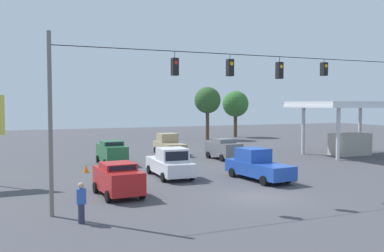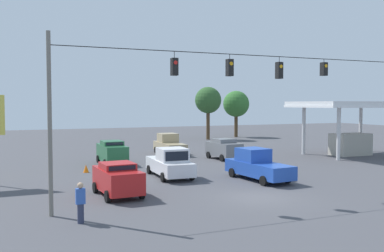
{
  "view_description": "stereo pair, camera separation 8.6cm",
  "coord_description": "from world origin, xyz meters",
  "px_view_note": "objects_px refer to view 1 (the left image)",
  "views": [
    {
      "loc": [
        12.74,
        20.02,
        5.21
      ],
      "look_at": [
        0.59,
        -7.95,
        3.61
      ],
      "focal_mm": 40.0,
      "sensor_mm": 36.0,
      "label": 1
    },
    {
      "loc": [
        12.66,
        20.05,
        5.21
      ],
      "look_at": [
        0.59,
        -7.95,
        3.61
      ],
      "focal_mm": 40.0,
      "sensor_mm": 36.0,
      "label": 2
    }
  ],
  "objects_px": {
    "tree_horizon_left": "(207,101)",
    "sedan_grey_oncoming_far": "(224,149)",
    "sedan_red_parked_shoulder": "(118,179)",
    "traffic_cone_second": "(101,180)",
    "gas_station": "(350,116)",
    "pickup_truck_white_withflow_mid": "(170,163)",
    "overhead_signal_span": "(254,100)",
    "pickup_truck_tan_oncoming_deep": "(169,145)",
    "pickup_truck_blue_crossing_near": "(257,165)",
    "traffic_cone_third": "(96,174)",
    "tree_horizon_right": "(235,104)",
    "pedestrian": "(81,203)",
    "sedan_green_withflow_far": "(112,152)",
    "traffic_cone_nearest": "(110,187)",
    "traffic_cone_fourth": "(86,169)"
  },
  "relations": [
    {
      "from": "tree_horizon_left",
      "to": "sedan_grey_oncoming_far",
      "type": "bearing_deg",
      "value": 68.42
    },
    {
      "from": "sedan_red_parked_shoulder",
      "to": "traffic_cone_second",
      "type": "bearing_deg",
      "value": -86.85
    },
    {
      "from": "gas_station",
      "to": "pickup_truck_white_withflow_mid",
      "type": "bearing_deg",
      "value": 13.08
    },
    {
      "from": "overhead_signal_span",
      "to": "pickup_truck_tan_oncoming_deep",
      "type": "relative_size",
      "value": 3.88
    },
    {
      "from": "pickup_truck_blue_crossing_near",
      "to": "traffic_cone_third",
      "type": "xyz_separation_m",
      "value": [
        10.06,
        -5.01,
        -0.67
      ]
    },
    {
      "from": "pickup_truck_white_withflow_mid",
      "to": "tree_horizon_right",
      "type": "distance_m",
      "value": 37.63
    },
    {
      "from": "pickup_truck_white_withflow_mid",
      "to": "tree_horizon_left",
      "type": "distance_m",
      "value": 32.31
    },
    {
      "from": "sedan_red_parked_shoulder",
      "to": "tree_horizon_left",
      "type": "bearing_deg",
      "value": -123.09
    },
    {
      "from": "sedan_red_parked_shoulder",
      "to": "pedestrian",
      "type": "height_order",
      "value": "sedan_red_parked_shoulder"
    },
    {
      "from": "pickup_truck_blue_crossing_near",
      "to": "traffic_cone_second",
      "type": "distance_m",
      "value": 10.54
    },
    {
      "from": "pickup_truck_blue_crossing_near",
      "to": "overhead_signal_span",
      "type": "bearing_deg",
      "value": 55.7
    },
    {
      "from": "traffic_cone_third",
      "to": "pedestrian",
      "type": "distance_m",
      "value": 11.46
    },
    {
      "from": "sedan_red_parked_shoulder",
      "to": "sedan_grey_oncoming_far",
      "type": "relative_size",
      "value": 1.06
    },
    {
      "from": "sedan_green_withflow_far",
      "to": "traffic_cone_nearest",
      "type": "xyz_separation_m",
      "value": [
        2.77,
        11.54,
        -0.74
      ]
    },
    {
      "from": "overhead_signal_span",
      "to": "tree_horizon_left",
      "type": "bearing_deg",
      "value": -111.59
    },
    {
      "from": "traffic_cone_second",
      "to": "traffic_cone_fourth",
      "type": "height_order",
      "value": "same"
    },
    {
      "from": "gas_station",
      "to": "pedestrian",
      "type": "relative_size",
      "value": 6.14
    },
    {
      "from": "sedan_red_parked_shoulder",
      "to": "overhead_signal_span",
      "type": "bearing_deg",
      "value": 156.23
    },
    {
      "from": "pickup_truck_white_withflow_mid",
      "to": "traffic_cone_third",
      "type": "distance_m",
      "value": 5.25
    },
    {
      "from": "sedan_red_parked_shoulder",
      "to": "pickup_truck_white_withflow_mid",
      "type": "height_order",
      "value": "pickup_truck_white_withflow_mid"
    },
    {
      "from": "sedan_red_parked_shoulder",
      "to": "pickup_truck_blue_crossing_near",
      "type": "bearing_deg",
      "value": -172.7
    },
    {
      "from": "pickup_truck_tan_oncoming_deep",
      "to": "pickup_truck_blue_crossing_near",
      "type": "relative_size",
      "value": 0.99
    },
    {
      "from": "gas_station",
      "to": "tree_horizon_right",
      "type": "height_order",
      "value": "tree_horizon_right"
    },
    {
      "from": "sedan_grey_oncoming_far",
      "to": "traffic_cone_second",
      "type": "height_order",
      "value": "sedan_grey_oncoming_far"
    },
    {
      "from": "traffic_cone_fourth",
      "to": "tree_horizon_left",
      "type": "bearing_deg",
      "value": -132.53
    },
    {
      "from": "pickup_truck_tan_oncoming_deep",
      "to": "tree_horizon_left",
      "type": "height_order",
      "value": "tree_horizon_left"
    },
    {
      "from": "overhead_signal_span",
      "to": "pickup_truck_blue_crossing_near",
      "type": "xyz_separation_m",
      "value": [
        -2.98,
        -4.37,
        -4.45
      ]
    },
    {
      "from": "tree_horizon_left",
      "to": "pickup_truck_blue_crossing_near",
      "type": "bearing_deg",
      "value": 70.44
    },
    {
      "from": "pickup_truck_tan_oncoming_deep",
      "to": "traffic_cone_second",
      "type": "distance_m",
      "value": 16.79
    },
    {
      "from": "sedan_red_parked_shoulder",
      "to": "pickup_truck_white_withflow_mid",
      "type": "xyz_separation_m",
      "value": [
        -4.86,
        -4.58,
        -0.01
      ]
    },
    {
      "from": "traffic_cone_fourth",
      "to": "pickup_truck_tan_oncoming_deep",
      "type": "bearing_deg",
      "value": -139.29
    },
    {
      "from": "traffic_cone_nearest",
      "to": "sedan_green_withflow_far",
      "type": "bearing_deg",
      "value": -103.48
    },
    {
      "from": "sedan_grey_oncoming_far",
      "to": "tree_horizon_left",
      "type": "height_order",
      "value": "tree_horizon_left"
    },
    {
      "from": "sedan_red_parked_shoulder",
      "to": "pedestrian",
      "type": "xyz_separation_m",
      "value": [
        2.79,
        4.83,
        -0.07
      ]
    },
    {
      "from": "traffic_cone_fourth",
      "to": "tree_horizon_left",
      "type": "relative_size",
      "value": 0.08
    },
    {
      "from": "pickup_truck_blue_crossing_near",
      "to": "traffic_cone_second",
      "type": "height_order",
      "value": "pickup_truck_blue_crossing_near"
    },
    {
      "from": "traffic_cone_third",
      "to": "gas_station",
      "type": "distance_m",
      "value": 26.6
    },
    {
      "from": "overhead_signal_span",
      "to": "pickup_truck_blue_crossing_near",
      "type": "relative_size",
      "value": 3.86
    },
    {
      "from": "pickup_truck_tan_oncoming_deep",
      "to": "tree_horizon_left",
      "type": "bearing_deg",
      "value": -127.82
    },
    {
      "from": "overhead_signal_span",
      "to": "traffic_cone_fourth",
      "type": "relative_size",
      "value": 36.23
    },
    {
      "from": "pickup_truck_white_withflow_mid",
      "to": "gas_station",
      "type": "distance_m",
      "value": 22.0
    },
    {
      "from": "sedan_grey_oncoming_far",
      "to": "tree_horizon_right",
      "type": "bearing_deg",
      "value": -121.57
    },
    {
      "from": "overhead_signal_span",
      "to": "traffic_cone_second",
      "type": "height_order",
      "value": "overhead_signal_span"
    },
    {
      "from": "pickup_truck_white_withflow_mid",
      "to": "pedestrian",
      "type": "xyz_separation_m",
      "value": [
        7.65,
        9.41,
        -0.07
      ]
    },
    {
      "from": "traffic_cone_second",
      "to": "tree_horizon_right",
      "type": "xyz_separation_m",
      "value": [
        -27.23,
        -30.88,
        4.81
      ]
    },
    {
      "from": "overhead_signal_span",
      "to": "traffic_cone_third",
      "type": "height_order",
      "value": "overhead_signal_span"
    },
    {
      "from": "pickup_truck_tan_oncoming_deep",
      "to": "sedan_grey_oncoming_far",
      "type": "distance_m",
      "value": 6.65
    },
    {
      "from": "pickup_truck_tan_oncoming_deep",
      "to": "pickup_truck_blue_crossing_near",
      "type": "distance_m",
      "value": 16.2
    },
    {
      "from": "pickup_truck_tan_oncoming_deep",
      "to": "pedestrian",
      "type": "distance_m",
      "value": 25.49
    },
    {
      "from": "sedan_grey_oncoming_far",
      "to": "traffic_cone_third",
      "type": "relative_size",
      "value": 6.52
    }
  ]
}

